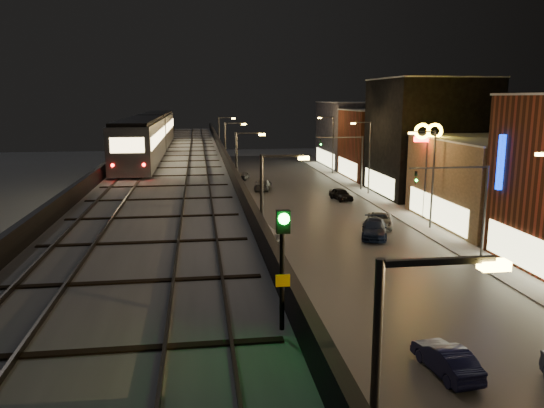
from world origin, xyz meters
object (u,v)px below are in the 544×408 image
car_mid_dark (263,185)px  car_onc_red (341,195)px  car_mid_silver (258,232)px  car_far_white (243,175)px  subway_train (151,133)px  rail_signal (283,246)px  car_onc_dark (380,221)px  car_onc_white (374,229)px  car_near_white (446,360)px

car_mid_dark → car_onc_red: 11.60m
car_mid_silver → car_far_white: 34.06m
subway_train → car_mid_dark: subway_train is taller
rail_signal → car_mid_silver: (3.00, 31.95, -7.85)m
car_far_white → car_onc_dark: 32.82m
subway_train → car_far_white: size_ratio=9.91×
car_mid_silver → car_onc_white: 10.05m
subway_train → car_near_white: (15.03, -33.80, -7.75)m
car_onc_dark → car_onc_white: bearing=-98.3°
car_mid_silver → car_mid_dark: bearing=-109.5°
subway_train → rail_signal: bearing=-81.5°
car_near_white → car_far_white: 57.27m
car_mid_silver → car_mid_dark: 24.65m
rail_signal → car_far_white: rail_signal is taller
rail_signal → car_onc_dark: 38.52m
subway_train → car_near_white: subway_train is taller
subway_train → car_mid_silver: bearing=-48.7°
car_near_white → car_onc_dark: (6.03, 25.87, 0.01)m
subway_train → car_near_white: size_ratio=9.24×
car_near_white → car_onc_white: (4.40, 22.60, 0.10)m
car_near_white → car_onc_white: size_ratio=0.76×
car_mid_dark → car_onc_red: car_mid_dark is taller
car_near_white → car_far_white: car_near_white is taller
car_onc_dark → car_near_white: bearing=-85.0°
car_mid_silver → car_onc_dark: size_ratio=1.17×
car_onc_dark → rail_signal: bearing=-94.8°
car_onc_dark → car_onc_red: size_ratio=1.17×
car_onc_dark → car_far_white: bearing=125.9°
rail_signal → car_onc_red: rail_signal is taller
car_onc_dark → car_onc_white: car_onc_white is taller
car_mid_silver → car_onc_dark: car_mid_silver is taller
rail_signal → car_onc_dark: size_ratio=0.59×
car_near_white → subway_train: bearing=-72.2°
car_onc_dark → subway_train: bearing=177.5°
car_mid_silver → car_onc_red: bearing=-137.2°
car_mid_silver → car_far_white: size_ratio=1.52×
rail_signal → car_mid_silver: size_ratio=0.51×
car_near_white → car_onc_dark: bearing=-109.3°
car_far_white → car_onc_red: (10.01, -17.79, 0.07)m
car_mid_silver → car_onc_white: car_mid_silver is taller
car_mid_silver → car_near_white: bearing=92.2°
car_onc_red → car_onc_white: bearing=-105.5°
car_onc_white → car_far_white: bearing=122.5°
car_mid_silver → car_onc_red: (11.65, 16.24, -0.08)m
rail_signal → car_onc_white: 34.94m
rail_signal → car_far_white: (4.64, 65.97, -8.00)m
car_onc_dark → car_mid_dark: bearing=129.0°
rail_signal → car_onc_red: bearing=73.1°
car_mid_dark → car_onc_dark: (8.25, -21.64, -0.04)m
car_onc_white → car_onc_red: car_onc_white is taller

